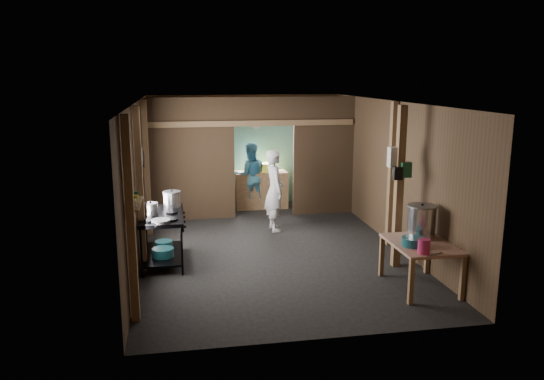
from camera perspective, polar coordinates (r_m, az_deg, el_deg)
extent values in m
cube|color=#272626|center=(9.72, -0.21, -6.11)|extent=(4.50, 7.00, 0.00)
cube|color=#504E4C|center=(9.24, -0.22, 9.39)|extent=(4.50, 7.00, 0.00)
cube|color=#463721|center=(12.81, -2.89, 4.31)|extent=(4.50, 0.00, 2.60)
cube|color=#463721|center=(6.07, 5.45, -4.62)|extent=(4.50, 0.00, 2.60)
cube|color=#463721|center=(9.28, -14.03, 0.95)|extent=(0.00, 7.00, 2.60)
cube|color=#463721|center=(10.02, 12.58, 1.83)|extent=(0.00, 7.00, 2.60)
cube|color=#3D2B18|center=(11.43, -8.68, 3.23)|extent=(1.85, 0.10, 2.60)
cube|color=#3D2B18|center=(11.85, 5.50, 3.63)|extent=(1.35, 0.10, 2.60)
cube|color=#3D2B18|center=(11.46, -0.87, 8.43)|extent=(1.30, 0.10, 0.60)
cube|color=#5CA598|center=(12.76, -2.85, 4.05)|extent=(4.40, 0.06, 2.50)
cube|color=#9E7351|center=(12.47, -1.16, 0.02)|extent=(1.20, 0.50, 0.85)
cylinder|color=silver|center=(12.68, -1.73, 6.97)|extent=(0.20, 0.03, 0.20)
cube|color=#9E7351|center=(6.75, -14.86, -3.24)|extent=(0.10, 0.12, 2.60)
cube|color=#9E7351|center=(8.50, -13.91, -0.06)|extent=(0.10, 0.12, 2.60)
cube|color=#9E7351|center=(10.46, -13.22, 2.23)|extent=(0.10, 0.12, 2.60)
cube|color=#9E7351|center=(9.81, 12.65, 1.61)|extent=(0.10, 0.12, 2.60)
cube|color=#9E7351|center=(8.69, 13.40, 0.23)|extent=(0.12, 0.12, 2.60)
cube|color=#9E7351|center=(11.40, -2.07, 7.14)|extent=(4.40, 0.12, 0.12)
cylinder|color=slate|center=(9.62, -13.74, 3.46)|extent=(0.03, 0.34, 0.34)
cylinder|color=black|center=(10.03, -13.58, 3.24)|extent=(0.03, 0.30, 0.30)
cube|color=#9E7351|center=(7.21, -14.36, -1.43)|extent=(0.14, 0.80, 0.03)
cylinder|color=silver|center=(6.95, -14.53, -1.38)|extent=(0.07, 0.07, 0.10)
cylinder|color=yellow|center=(7.19, -14.38, -0.92)|extent=(0.08, 0.08, 0.10)
cylinder|color=#1A5333|center=(7.41, -14.26, -0.54)|extent=(0.06, 0.06, 0.10)
cube|color=silver|center=(8.66, 13.04, 3.44)|extent=(0.22, 0.15, 0.32)
cube|color=#1A5333|center=(8.61, 14.08, 2.12)|extent=(0.16, 0.12, 0.24)
cube|color=black|center=(8.54, 13.26, 1.75)|extent=(0.14, 0.10, 0.20)
cylinder|color=#185058|center=(8.88, -11.56, -6.55)|extent=(0.35, 0.35, 0.14)
cylinder|color=#185058|center=(9.34, -11.49, -5.71)|extent=(0.30, 0.30, 0.12)
cylinder|color=#185058|center=(7.85, 14.83, -5.35)|extent=(0.42, 0.42, 0.12)
cylinder|color=#B5295D|center=(7.54, 15.91, -5.81)|extent=(0.21, 0.21, 0.20)
cube|color=silver|center=(7.55, 16.98, -6.62)|extent=(0.29, 0.15, 0.01)
cylinder|color=yellow|center=(12.40, -0.34, 2.42)|extent=(0.36, 0.36, 0.20)
imported|color=silver|center=(10.57, 0.26, -0.04)|extent=(0.44, 0.62, 1.63)
imported|color=teal|center=(12.31, -2.35, 1.50)|extent=(0.78, 0.62, 1.54)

